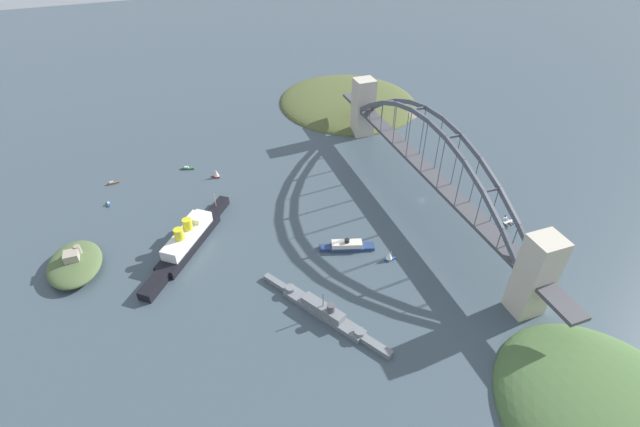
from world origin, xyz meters
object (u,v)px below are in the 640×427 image
(harbor_arch_bridge, at_px, (428,168))
(small_boat_0, at_px, (389,256))
(naval_cruiser, at_px, (324,311))
(small_boat_1, at_px, (187,168))
(fort_island_mid_harbor, at_px, (75,264))
(seaplane_taxiing_near_bridge, at_px, (509,222))
(harbor_ferry_steamer, at_px, (347,246))
(ocean_liner, at_px, (188,239))
(small_boat_2, at_px, (109,204))
(small_boat_3, at_px, (112,183))
(small_boat_4, at_px, (216,173))

(harbor_arch_bridge, height_order, small_boat_0, harbor_arch_bridge)
(naval_cruiser, height_order, small_boat_1, naval_cruiser)
(fort_island_mid_harbor, bearing_deg, seaplane_taxiing_near_bridge, -101.00)
(naval_cruiser, height_order, seaplane_taxiing_near_bridge, naval_cruiser)
(harbor_ferry_steamer, distance_m, seaplane_taxiing_near_bridge, 112.82)
(harbor_ferry_steamer, height_order, small_boat_1, harbor_ferry_steamer)
(ocean_liner, bearing_deg, small_boat_0, -115.43)
(seaplane_taxiing_near_bridge, bearing_deg, harbor_arch_bridge, 41.93)
(small_boat_0, distance_m, small_boat_2, 201.94)
(naval_cruiser, bearing_deg, harbor_arch_bridge, -53.98)
(ocean_liner, relative_size, small_boat_0, 11.06)
(harbor_ferry_steamer, distance_m, small_boat_3, 189.80)
(fort_island_mid_harbor, distance_m, small_boat_3, 92.24)
(small_boat_2, bearing_deg, small_boat_1, -63.58)
(naval_cruiser, distance_m, harbor_ferry_steamer, 55.71)
(ocean_liner, distance_m, naval_cruiser, 101.80)
(naval_cruiser, height_order, harbor_ferry_steamer, naval_cruiser)
(small_boat_3, bearing_deg, small_boat_2, 174.73)
(seaplane_taxiing_near_bridge, height_order, small_boat_0, small_boat_0)
(harbor_ferry_steamer, bearing_deg, naval_cruiser, 144.54)
(naval_cruiser, height_order, small_boat_0, naval_cruiser)
(ocean_liner, bearing_deg, naval_cruiser, -142.93)
(seaplane_taxiing_near_bridge, bearing_deg, small_boat_1, 53.41)
(harbor_arch_bridge, distance_m, small_boat_4, 159.03)
(small_boat_4, bearing_deg, harbor_arch_bridge, -120.72)
(harbor_arch_bridge, distance_m, small_boat_3, 234.64)
(naval_cruiser, bearing_deg, fort_island_mid_harbor, 56.76)
(ocean_liner, relative_size, small_boat_3, 8.78)
(small_boat_3, bearing_deg, fort_island_mid_harbor, 167.24)
(small_boat_2, height_order, small_boat_3, small_boat_3)
(fort_island_mid_harbor, height_order, small_boat_1, fort_island_mid_harbor)
(fort_island_mid_harbor, height_order, seaplane_taxiing_near_bridge, fort_island_mid_harbor)
(harbor_ferry_steamer, distance_m, small_boat_4, 127.57)
(naval_cruiser, height_order, small_boat_4, naval_cruiser)
(small_boat_1, bearing_deg, harbor_arch_bridge, -122.88)
(seaplane_taxiing_near_bridge, xyz_separation_m, small_boat_1, (145.02, 195.34, -1.41))
(harbor_arch_bridge, relative_size, harbor_ferry_steamer, 8.02)
(small_boat_3, relative_size, small_boat_4, 1.20)
(small_boat_2, height_order, small_boat_4, small_boat_4)
(small_boat_0, bearing_deg, harbor_arch_bridge, -46.59)
(fort_island_mid_harbor, relative_size, seaplane_taxiing_near_bridge, 4.08)
(small_boat_0, xyz_separation_m, small_boat_4, (128.99, 83.84, 0.33))
(small_boat_0, relative_size, small_boat_2, 1.00)
(fort_island_mid_harbor, bearing_deg, harbor_ferry_steamer, -103.49)
(seaplane_taxiing_near_bridge, xyz_separation_m, small_boat_2, (115.76, 254.22, -1.45))
(small_boat_0, bearing_deg, ocean_liner, 64.57)
(ocean_liner, bearing_deg, small_boat_2, 36.63)
(naval_cruiser, xyz_separation_m, fort_island_mid_harbor, (83.81, 127.89, 1.59))
(ocean_liner, distance_m, small_boat_3, 103.53)
(ocean_liner, relative_size, seaplane_taxiing_near_bridge, 7.81)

